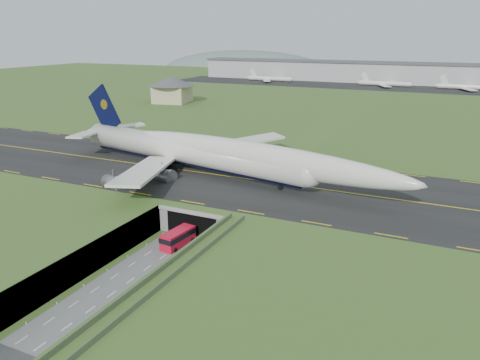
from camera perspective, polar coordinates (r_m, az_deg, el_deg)
The scene contains 11 objects.
ground at distance 95.18m, azimuth -8.37°, elevation -8.63°, with size 900.00×900.00×0.00m, color #3B5F26.
airfield_deck at distance 93.91m, azimuth -8.45°, elevation -6.99°, with size 800.00×800.00×6.00m, color gray.
trench_road at distance 89.69m, azimuth -11.03°, elevation -10.42°, with size 12.00×75.00×0.20m, color slate.
taxiway at distance 119.81m, azimuth 0.13°, elevation 0.22°, with size 800.00×44.00×0.18m, color black.
tunnel_portal at distance 106.96m, azimuth -3.56°, elevation -3.53°, with size 17.00×22.30×6.00m.
guideway at distance 73.24m, azimuth -9.52°, elevation -12.44°, with size 3.00×53.00×7.05m.
jumbo_jet at distance 121.49m, azimuth -3.81°, elevation 3.27°, with size 105.30×65.00×21.86m.
shuttle_tram at distance 96.52m, azimuth -7.58°, elevation -7.02°, with size 4.00×8.49×3.33m.
service_building at distance 256.98m, azimuth -8.29°, elevation 11.10°, with size 29.22×29.22×13.72m.
cargo_terminal at distance 374.39m, azimuth 17.99°, elevation 12.35°, with size 320.00×67.00×15.60m.
distant_hills at distance 503.14m, azimuth 27.25°, elevation 10.32°, with size 700.00×91.00×60.00m.
Camera 1 is at (48.22, -70.82, 41.45)m, focal length 35.00 mm.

